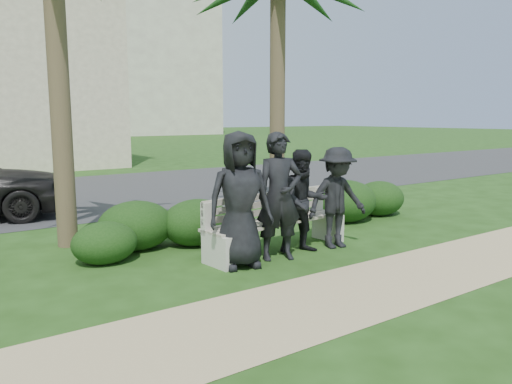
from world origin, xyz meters
TOP-DOWN VIEW (x-y plane):
  - ground at (0.00, 0.00)m, footprint 160.00×160.00m
  - footpath at (0.00, -1.80)m, footprint 30.00×1.60m
  - asphalt_street at (0.00, 8.00)m, footprint 160.00×8.00m
  - stucco_bldg_right at (-1.00, 18.00)m, footprint 8.40×8.40m
  - hotel_tower at (14.00, 55.00)m, footprint 26.00×18.00m
  - park_bench at (0.01, 0.22)m, footprint 2.58×0.84m
  - man_a at (-0.90, -0.12)m, footprint 1.04×0.79m
  - man_b at (-0.23, -0.15)m, footprint 0.80×0.65m
  - man_c at (0.32, -0.07)m, footprint 0.90×0.78m
  - man_d at (0.94, -0.15)m, footprint 1.14×0.78m
  - hedge_a at (-2.40, 1.16)m, footprint 0.95×0.78m
  - hedge_b at (-1.73, 1.63)m, footprint 1.22×1.01m
  - hedge_c at (-0.80, 1.33)m, footprint 1.19×0.98m
  - hedge_e at (2.54, 1.23)m, footprint 1.32×1.09m
  - hedge_f at (3.61, 1.29)m, footprint 1.16×0.95m

SIDE VIEW (x-z plane):
  - ground at x=0.00m, z-range 0.00..0.00m
  - footpath at x=0.00m, z-range -0.01..0.01m
  - asphalt_street at x=0.00m, z-range -0.01..0.01m
  - hedge_a at x=-2.40m, z-range 0.00..0.62m
  - hedge_f at x=3.61m, z-range 0.00..0.75m
  - hedge_c at x=-0.80m, z-range 0.00..0.78m
  - park_bench at x=0.01m, z-range -0.04..0.84m
  - hedge_b at x=-1.73m, z-range 0.00..0.80m
  - hedge_e at x=2.54m, z-range 0.00..0.86m
  - man_c at x=0.32m, z-range 0.00..1.60m
  - man_d at x=0.94m, z-range 0.00..1.62m
  - man_b at x=-0.23m, z-range 0.00..1.88m
  - man_a at x=-0.90m, z-range 0.00..1.91m
  - stucco_bldg_right at x=-1.00m, z-range 0.01..7.31m
  - hotel_tower at x=14.00m, z-range -5.24..32.06m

